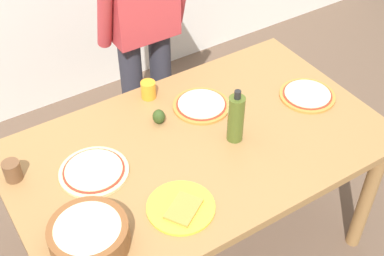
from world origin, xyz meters
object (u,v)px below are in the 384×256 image
popcorn_bowl (89,234)px  olive_oil_bottle (236,118)px  dining_table (198,158)px  plate_with_slice (181,208)px  person_cook (143,20)px  cup_orange (148,90)px  pizza_raw_on_board (94,171)px  pizza_cooked_on_tray (307,95)px  cup_small_brown (12,171)px  pizza_second_cooked (201,105)px  avocado (159,117)px

popcorn_bowl → olive_oil_bottle: olive_oil_bottle is taller
dining_table → plate_with_slice: size_ratio=6.15×
person_cook → cup_orange: bearing=-115.9°
dining_table → person_cook: 0.82m
cup_orange → person_cook: bearing=64.1°
pizza_raw_on_board → pizza_cooked_on_tray: same height
olive_oil_bottle → pizza_cooked_on_tray: bearing=6.2°
cup_orange → cup_small_brown: size_ratio=1.00×
pizza_raw_on_board → pizza_cooked_on_tray: 1.06m
pizza_cooked_on_tray → pizza_second_cooked: bearing=156.1°
plate_with_slice → olive_oil_bottle: size_ratio=1.02×
pizza_second_cooked → pizza_cooked_on_tray: bearing=-23.9°
pizza_cooked_on_tray → cup_orange: cup_orange is taller
pizza_raw_on_board → plate_with_slice: plate_with_slice is taller
dining_table → pizza_cooked_on_tray: 0.62m
olive_oil_bottle → avocado: olive_oil_bottle is taller
olive_oil_bottle → avocado: (-0.22, 0.26, -0.08)m
plate_with_slice → avocado: bearing=69.8°
cup_orange → pizza_cooked_on_tray: bearing=-32.1°
plate_with_slice → avocado: avocado is taller
pizza_raw_on_board → avocado: (0.37, 0.13, 0.03)m
pizza_second_cooked → popcorn_bowl: (-0.75, -0.43, 0.05)m
dining_table → pizza_raw_on_board: 0.46m
dining_table → cup_small_brown: 0.77m
popcorn_bowl → cup_small_brown: 0.47m
dining_table → cup_small_brown: (-0.72, 0.22, 0.13)m
dining_table → pizza_second_cooked: (0.15, 0.20, 0.10)m
pizza_cooked_on_tray → olive_oil_bottle: 0.47m
pizza_second_cooked → popcorn_bowl: 0.86m
pizza_cooked_on_tray → cup_orange: size_ratio=3.08×
dining_table → pizza_second_cooked: size_ratio=6.09×
pizza_raw_on_board → popcorn_bowl: 0.35m
person_cook → popcorn_bowl: size_ratio=5.79×
olive_oil_bottle → cup_orange: size_ratio=3.01×
pizza_second_cooked → olive_oil_bottle: olive_oil_bottle is taller
dining_table → person_cook: (0.15, 0.76, 0.27)m
person_cook → pizza_second_cooked: 0.58m
dining_table → pizza_cooked_on_tray: pizza_cooked_on_tray is taller
dining_table → person_cook: person_cook is taller
plate_with_slice → person_cook: bearing=68.6°
pizza_cooked_on_tray → dining_table: bearing=179.4°
pizza_second_cooked → plate_with_slice: bearing=-130.3°
person_cook → olive_oil_bottle: person_cook is taller
dining_table → olive_oil_bottle: (0.15, -0.06, 0.20)m
pizza_cooked_on_tray → popcorn_bowl: 1.23m
olive_oil_bottle → cup_orange: olive_oil_bottle is taller
dining_table → pizza_second_cooked: 0.27m
avocado → cup_orange: bearing=74.9°
avocado → dining_table: bearing=-70.2°
pizza_second_cooked → person_cook: bearing=89.2°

